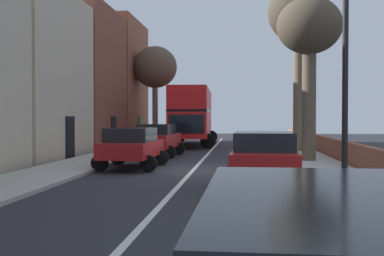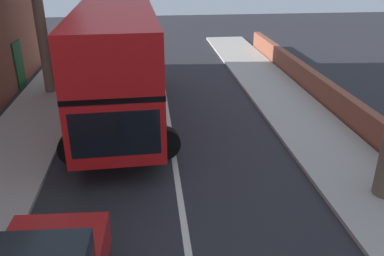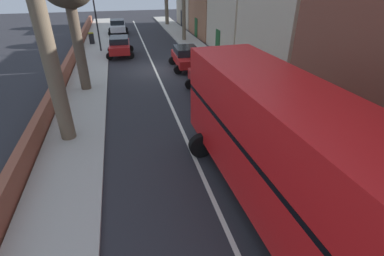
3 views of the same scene
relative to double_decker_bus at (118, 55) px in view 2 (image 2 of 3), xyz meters
The scene contains 1 object.
double_decker_bus is the anchor object (origin of this frame).
Camera 2 is at (-0.64, 1.76, 5.69)m, focal length 36.85 mm.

